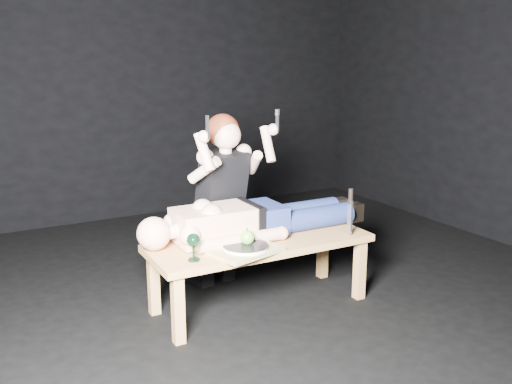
% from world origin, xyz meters
% --- Properties ---
extents(ground, '(5.00, 5.00, 0.00)m').
position_xyz_m(ground, '(0.00, 0.00, 0.00)').
color(ground, black).
rests_on(ground, ground).
extents(back_wall, '(5.00, 0.00, 5.00)m').
position_xyz_m(back_wall, '(0.00, 2.50, 1.50)').
color(back_wall, black).
rests_on(back_wall, ground).
extents(table, '(1.43, 0.55, 0.45)m').
position_xyz_m(table, '(0.04, 0.03, 0.23)').
color(table, '#C18B43').
rests_on(table, ground).
extents(lying_man, '(1.40, 0.45, 0.26)m').
position_xyz_m(lying_man, '(0.08, 0.15, 0.58)').
color(lying_man, beige).
rests_on(lying_man, table).
extents(kneeling_woman, '(0.77, 0.84, 1.25)m').
position_xyz_m(kneeling_woman, '(-0.04, 0.50, 0.63)').
color(kneeling_woman, black).
rests_on(kneeling_woman, ground).
extents(serving_tray, '(0.46, 0.37, 0.02)m').
position_xyz_m(serving_tray, '(-0.15, -0.13, 0.46)').
color(serving_tray, tan).
rests_on(serving_tray, table).
extents(plate, '(0.32, 0.32, 0.02)m').
position_xyz_m(plate, '(-0.15, -0.13, 0.48)').
color(plate, white).
rests_on(plate, serving_tray).
extents(apple, '(0.09, 0.09, 0.09)m').
position_xyz_m(apple, '(-0.14, -0.12, 0.54)').
color(apple, '#5EA024').
rests_on(apple, plate).
extents(goblet, '(0.08, 0.08, 0.16)m').
position_xyz_m(goblet, '(-0.48, -0.11, 0.53)').
color(goblet, black).
rests_on(goblet, table).
extents(fork_flat, '(0.06, 0.15, 0.01)m').
position_xyz_m(fork_flat, '(-0.26, -0.13, 0.45)').
color(fork_flat, '#B2B2B7').
rests_on(fork_flat, table).
extents(knife_flat, '(0.02, 0.15, 0.01)m').
position_xyz_m(knife_flat, '(0.07, -0.11, 0.45)').
color(knife_flat, '#B2B2B7').
rests_on(knife_flat, table).
extents(spoon_flat, '(0.10, 0.13, 0.01)m').
position_xyz_m(spoon_flat, '(0.02, -0.05, 0.45)').
color(spoon_flat, '#B2B2B7').
rests_on(spoon_flat, table).
extents(carving_knife, '(0.04, 0.04, 0.31)m').
position_xyz_m(carving_knife, '(0.59, -0.17, 0.61)').
color(carving_knife, '#B2B2B7').
rests_on(carving_knife, table).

